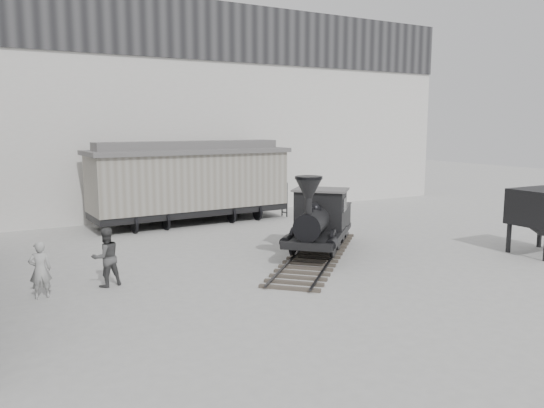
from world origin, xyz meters
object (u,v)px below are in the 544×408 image
visitor_a (40,270)px  boxcar (190,180)px  locomotive (319,224)px  visitor_b (106,257)px

visitor_a → boxcar: bearing=-129.7°
locomotive → visitor_a: (-9.57, -0.57, -0.30)m
visitor_a → visitor_b: 1.83m
visitor_b → boxcar: bearing=-136.5°
locomotive → visitor_a: 9.59m
visitor_a → locomotive: bearing=-175.0°
locomotive → visitor_b: bearing=-132.8°
visitor_a → visitor_b: (1.81, 0.24, 0.08)m
locomotive → boxcar: 8.41m
visitor_a → visitor_b: size_ratio=0.91×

